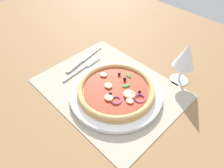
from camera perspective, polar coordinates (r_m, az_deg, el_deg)
ground_plane at (r=72.57cm, az=-0.66°, el=-1.82°), size 190.00×140.00×2.40cm
placemat at (r=71.56cm, az=-0.66°, el=-1.05°), size 46.34×35.87×0.40cm
plate at (r=68.51cm, az=1.07°, el=-2.57°), size 29.95×29.95×1.46cm
pizza at (r=67.16cm, az=1.13°, el=-1.55°), size 25.15×25.15×2.50cm
fork at (r=79.80cm, az=-7.67°, el=4.63°), size 3.18×18.06×0.44cm
knife at (r=84.01cm, az=-7.42°, el=7.03°), size 5.78×19.90×0.62cm
wine_glass at (r=71.99cm, az=19.36°, el=7.03°), size 7.20×7.20×14.90cm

